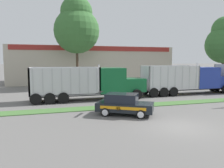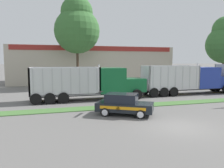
{
  "view_description": "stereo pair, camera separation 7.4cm",
  "coord_description": "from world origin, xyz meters",
  "views": [
    {
      "loc": [
        -7.67,
        -11.3,
        4.01
      ],
      "look_at": [
        -2.02,
        7.63,
        1.94
      ],
      "focal_mm": 35.0,
      "sensor_mm": 36.0,
      "label": 1
    },
    {
      "loc": [
        -7.6,
        -11.32,
        4.01
      ],
      "look_at": [
        -2.02,
        7.63,
        1.94
      ],
      "focal_mm": 35.0,
      "sensor_mm": 36.0,
      "label": 2
    }
  ],
  "objects": [
    {
      "name": "dump_truck_mid",
      "position": [
        9.79,
        11.49,
        1.69
      ],
      "size": [
        11.55,
        2.6,
        3.77
      ],
      "color": "black",
      "rests_on": "ground_plane"
    },
    {
      "name": "centre_line_6",
      "position": [
        8.11,
        11.44,
        0.0
      ],
      "size": [
        2.4,
        0.14,
        0.01
      ],
      "primitive_type": "cube",
      "color": "yellow",
      "rests_on": "ground_plane"
    },
    {
      "name": "grass_verge",
      "position": [
        0.0,
        6.63,
        0.03
      ],
      "size": [
        120.0,
        1.63,
        0.06
      ],
      "primitive_type": "cube",
      "color": "#477538",
      "rests_on": "ground_plane"
    },
    {
      "name": "centre_line_4",
      "position": [
        -2.69,
        11.44,
        0.0
      ],
      "size": [
        2.4,
        0.14,
        0.01
      ],
      "primitive_type": "cube",
      "color": "yellow",
      "rests_on": "ground_plane"
    },
    {
      "name": "centre_line_3",
      "position": [
        -8.09,
        11.44,
        0.0
      ],
      "size": [
        2.4,
        0.14,
        0.01
      ],
      "primitive_type": "cube",
      "color": "yellow",
      "rests_on": "ground_plane"
    },
    {
      "name": "rally_car",
      "position": [
        -2.23,
        3.81,
        0.83
      ],
      "size": [
        4.49,
        3.69,
        1.64
      ],
      "color": "black",
      "rests_on": "ground_plane"
    },
    {
      "name": "store_building_backdrop",
      "position": [
        0.74,
        31.97,
        3.33
      ],
      "size": [
        29.64,
        12.1,
        6.65
      ],
      "color": "#BCB29E",
      "rests_on": "ground_plane"
    },
    {
      "name": "ground_plane",
      "position": [
        0.0,
        0.0,
        0.0
      ],
      "size": [
        600.0,
        600.0,
        0.0
      ],
      "primitive_type": "plane",
      "color": "slate"
    },
    {
      "name": "centre_line_5",
      "position": [
        2.71,
        11.44,
        0.0
      ],
      "size": [
        2.4,
        0.14,
        0.01
      ],
      "primitive_type": "cube",
      "color": "yellow",
      "rests_on": "ground_plane"
    },
    {
      "name": "dump_truck_lead",
      "position": [
        -2.33,
        10.91,
        1.66
      ],
      "size": [
        11.92,
        2.85,
        3.69
      ],
      "color": "black",
      "rests_on": "ground_plane"
    },
    {
      "name": "centre_line_7",
      "position": [
        13.51,
        11.44,
        0.0
      ],
      "size": [
        2.4,
        0.14,
        0.01
      ],
      "primitive_type": "cube",
      "color": "yellow",
      "rests_on": "ground_plane"
    },
    {
      "name": "tree_behind_left",
      "position": [
        -3.14,
        22.71,
        9.3
      ],
      "size": [
        6.89,
        6.89,
        13.78
      ],
      "color": "#473828",
      "rests_on": "ground_plane"
    }
  ]
}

